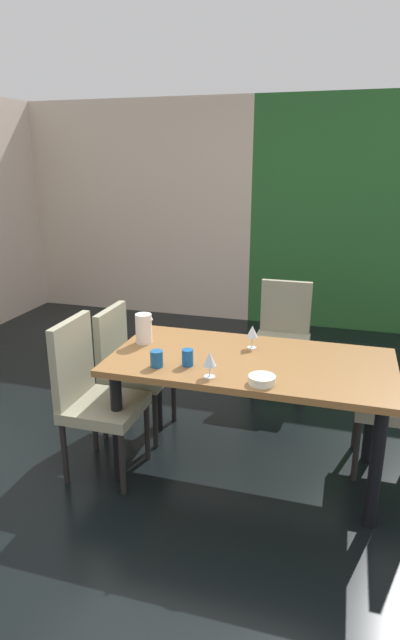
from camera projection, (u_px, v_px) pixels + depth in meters
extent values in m
cube|color=black|center=(151.00, 444.00, 3.49)|extent=(5.62, 6.07, 0.02)
cube|color=beige|center=(136.00, 211.00, 6.18)|extent=(2.92, 0.10, 2.57)
cube|color=#275C28|center=(374.00, 218.00, 5.43)|extent=(2.71, 0.10, 2.57)
cube|color=brown|center=(251.00, 362.00, 2.97)|extent=(1.67, 0.85, 0.04)
cylinder|color=black|center=(157.00, 383.00, 3.58)|extent=(0.07, 0.07, 0.72)
cylinder|color=black|center=(372.00, 411.00, 3.19)|extent=(0.07, 0.07, 0.72)
cylinder|color=black|center=(118.00, 427.00, 2.99)|extent=(0.07, 0.07, 0.72)
cylinder|color=black|center=(376.00, 468.00, 2.60)|extent=(0.07, 0.07, 0.72)
cube|color=gray|center=(281.00, 343.00, 4.11)|extent=(0.44, 0.44, 0.07)
cube|color=gray|center=(286.00, 309.00, 4.21)|extent=(0.42, 0.05, 0.48)
cylinder|color=black|center=(300.00, 382.00, 3.95)|extent=(0.04, 0.04, 0.41)
cylinder|color=black|center=(253.00, 377.00, 4.06)|extent=(0.04, 0.04, 0.41)
cylinder|color=black|center=(305.00, 364.00, 4.30)|extent=(0.04, 0.04, 0.41)
cylinder|color=black|center=(261.00, 359.00, 4.40)|extent=(0.04, 0.04, 0.41)
cube|color=gray|center=(139.00, 374.00, 3.53)|extent=(0.44, 0.44, 0.07)
cube|color=gray|center=(112.00, 340.00, 3.51)|extent=(0.05, 0.42, 0.47)
cylinder|color=black|center=(174.00, 396.00, 3.73)|extent=(0.04, 0.04, 0.41)
cylinder|color=black|center=(155.00, 420.00, 3.38)|extent=(0.04, 0.04, 0.41)
cylinder|color=black|center=(127.00, 390.00, 3.83)|extent=(0.04, 0.04, 0.41)
cylinder|color=black|center=(104.00, 413.00, 3.48)|extent=(0.04, 0.04, 0.41)
cube|color=gray|center=(105.00, 407.00, 3.05)|extent=(0.44, 0.44, 0.07)
cube|color=gray|center=(73.00, 363.00, 3.02)|extent=(0.05, 0.42, 0.54)
cylinder|color=black|center=(147.00, 431.00, 3.25)|extent=(0.04, 0.04, 0.41)
cylinder|color=black|center=(122.00, 464.00, 2.90)|extent=(0.04, 0.04, 0.41)
cylinder|color=black|center=(95.00, 423.00, 3.35)|extent=(0.04, 0.04, 0.41)
cylinder|color=black|center=(65.00, 453.00, 3.00)|extent=(0.04, 0.04, 0.41)
cube|color=gray|center=(392.00, 405.00, 3.08)|extent=(0.44, 0.44, 0.07)
cylinder|color=black|center=(356.00, 451.00, 3.03)|extent=(0.04, 0.04, 0.41)
cylinder|color=black|center=(356.00, 421.00, 3.37)|extent=(0.04, 0.04, 0.41)
cylinder|color=silver|center=(252.00, 348.00, 3.14)|extent=(0.06, 0.06, 0.00)
cylinder|color=silver|center=(252.00, 342.00, 3.13)|extent=(0.01, 0.01, 0.07)
cone|color=silver|center=(252.00, 331.00, 3.11)|extent=(0.07, 0.07, 0.07)
cylinder|color=silver|center=(209.00, 377.00, 2.72)|extent=(0.06, 0.06, 0.00)
cylinder|color=silver|center=(210.00, 371.00, 2.71)|extent=(0.01, 0.01, 0.06)
cone|color=silver|center=(210.00, 359.00, 2.69)|extent=(0.07, 0.07, 0.08)
cylinder|color=white|center=(262.00, 380.00, 2.63)|extent=(0.14, 0.14, 0.04)
cylinder|color=#1B558E|center=(157.00, 359.00, 2.85)|extent=(0.07, 0.07, 0.10)
cylinder|color=#14539E|center=(188.00, 358.00, 2.86)|extent=(0.07, 0.07, 0.10)
cylinder|color=white|center=(144.00, 329.00, 3.20)|extent=(0.11, 0.11, 0.19)
cone|color=white|center=(150.00, 317.00, 3.16)|extent=(0.04, 0.04, 0.03)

